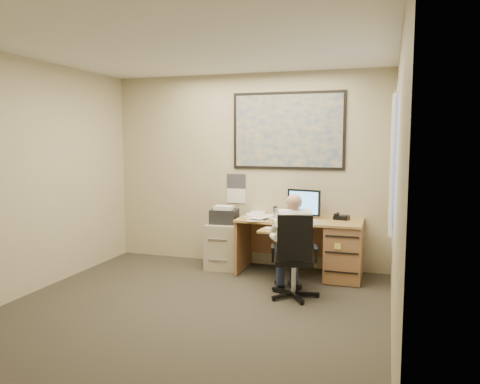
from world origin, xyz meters
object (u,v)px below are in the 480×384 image
(filing_cabinet, at_px, (224,241))
(office_chair, at_px, (292,273))
(desk, at_px, (325,243))
(person, at_px, (295,246))

(filing_cabinet, xyz_separation_m, office_chair, (1.16, -0.99, -0.09))
(filing_cabinet, relative_size, office_chair, 0.89)
(desk, height_order, office_chair, desk)
(desk, bearing_deg, person, -104.51)
(desk, xyz_separation_m, filing_cabinet, (-1.40, 0.03, -0.07))
(desk, relative_size, person, 1.36)
(office_chair, xyz_separation_m, person, (0.01, 0.07, 0.30))
(filing_cabinet, distance_m, person, 1.50)
(desk, distance_m, filing_cabinet, 1.40)
(filing_cabinet, relative_size, person, 0.74)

